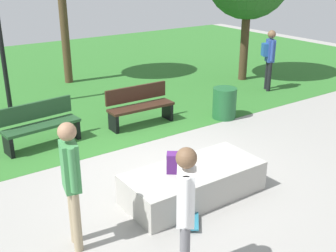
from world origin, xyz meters
name	(u,v)px	position (x,y,z in m)	size (l,w,h in m)	color
ground_plane	(156,169)	(0.00, 0.00, 0.00)	(28.00, 28.00, 0.00)	gray
grass_lawn	(28,81)	(0.00, 7.58, 0.00)	(26.60, 12.83, 0.01)	#2D6B28
concrete_ledge	(193,182)	(-0.02, -1.16, 0.25)	(2.32, 1.04, 0.51)	#A8A59E
backpack_on_ledge	(176,163)	(-0.33, -1.08, 0.67)	(0.28, 0.20, 0.32)	#4C1E66
skater_performing_trick	(186,207)	(-1.35, -2.68, 1.05)	(0.35, 0.38, 1.79)	slate
skater_watching	(71,176)	(-2.13, -1.28, 1.07)	(0.26, 0.42, 1.80)	tan
skateboard_by_ledge	(192,215)	(-0.44, -1.66, 0.06)	(0.65, 0.75, 0.08)	teal
park_bench_far_right	(40,124)	(-1.36, 2.32, 0.48)	(1.64, 0.63, 0.91)	#1E4223
park_bench_near_lamppost	(140,105)	(0.98, 2.18, 0.48)	(1.61, 0.50, 0.91)	#331E14
trash_bin	(224,103)	(2.92, 1.37, 0.38)	(0.58, 0.58, 0.76)	#1E592D
pedestrian_with_backpack	(269,55)	(5.58, 2.44, 1.08)	(0.44, 0.42, 1.78)	black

